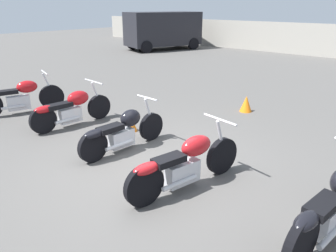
% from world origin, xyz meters
% --- Properties ---
extents(ground_plane, '(60.00, 60.00, 0.00)m').
position_xyz_m(ground_plane, '(0.00, 0.00, 0.00)').
color(ground_plane, '#514F4C').
extents(motorcycle_slot_0, '(0.86, 2.11, 1.02)m').
position_xyz_m(motorcycle_slot_0, '(-4.64, -0.14, 0.44)').
color(motorcycle_slot_0, black).
rests_on(motorcycle_slot_0, ground_plane).
extents(motorcycle_slot_1, '(0.75, 2.03, 0.97)m').
position_xyz_m(motorcycle_slot_1, '(-2.84, 0.24, 0.42)').
color(motorcycle_slot_1, black).
rests_on(motorcycle_slot_1, ground_plane).
extents(motorcycle_slot_2, '(0.56, 2.01, 0.95)m').
position_xyz_m(motorcycle_slot_2, '(-0.91, 0.14, 0.40)').
color(motorcycle_slot_2, black).
rests_on(motorcycle_slot_2, ground_plane).
extents(motorcycle_slot_3, '(0.72, 2.16, 0.99)m').
position_xyz_m(motorcycle_slot_3, '(0.87, -0.14, 0.43)').
color(motorcycle_slot_3, black).
rests_on(motorcycle_slot_3, ground_plane).
extents(motorcycle_slot_4, '(0.73, 2.22, 1.02)m').
position_xyz_m(motorcycle_slot_4, '(2.88, 0.15, 0.44)').
color(motorcycle_slot_4, black).
rests_on(motorcycle_slot_4, ground_plane).
extents(parked_van, '(3.26, 4.89, 2.23)m').
position_xyz_m(parked_van, '(-10.71, 11.74, 1.24)').
color(parked_van, black).
rests_on(parked_van, ground_plane).
extents(traffic_cone_near, '(0.32, 0.32, 0.42)m').
position_xyz_m(traffic_cone_near, '(-0.40, 3.93, 0.21)').
color(traffic_cone_near, orange).
rests_on(traffic_cone_near, ground_plane).
extents(traffic_cone_far, '(0.29, 0.29, 0.37)m').
position_xyz_m(traffic_cone_far, '(-1.58, 0.93, 0.19)').
color(traffic_cone_far, orange).
rests_on(traffic_cone_far, ground_plane).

